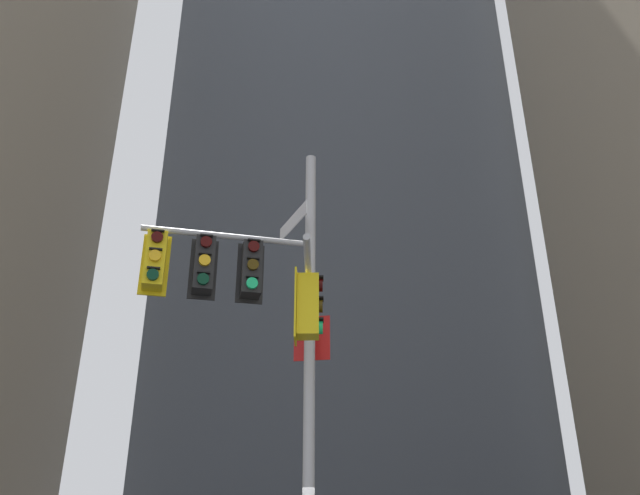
% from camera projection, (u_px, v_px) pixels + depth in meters
% --- Properties ---
extents(building_mid_block, '(17.04, 17.04, 47.22)m').
position_uv_depth(building_mid_block, '(334.00, 175.00, 41.66)').
color(building_mid_block, '#4C5460').
rests_on(building_mid_block, ground).
extents(signal_pole_assembly, '(3.31, 2.86, 8.60)m').
position_uv_depth(signal_pole_assembly, '(257.00, 312.00, 11.25)').
color(signal_pole_assembly, '#B2B2B5').
rests_on(signal_pole_assembly, ground).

